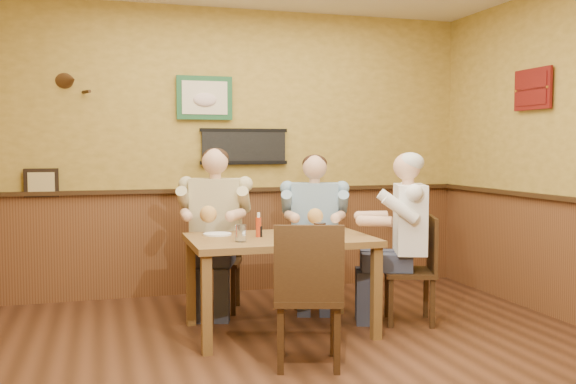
{
  "coord_description": "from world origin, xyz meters",
  "views": [
    {
      "loc": [
        -1.2,
        -3.76,
        1.44
      ],
      "look_at": [
        0.19,
        0.93,
        1.1
      ],
      "focal_mm": 40.0,
      "sensor_mm": 36.0,
      "label": 1
    }
  ],
  "objects_px": {
    "chair_back_left": "(216,260)",
    "water_glass_mid": "(292,234)",
    "chair_right_end": "(409,270)",
    "chair_near_side": "(308,294)",
    "cola_tumbler": "(320,231)",
    "salt_shaker": "(259,230)",
    "diner_tan_shirt": "(216,238)",
    "chair_back_right": "(314,259)",
    "water_glass_left": "(241,233)",
    "diner_blue_polo": "(314,238)",
    "hot_sauce_bottle": "(259,226)",
    "dining_table": "(280,248)",
    "diner_white_elder": "(410,247)",
    "pepper_shaker": "(260,232)"
  },
  "relations": [
    {
      "from": "chair_back_left",
      "to": "water_glass_mid",
      "type": "bearing_deg",
      "value": -52.7
    },
    {
      "from": "chair_right_end",
      "to": "chair_near_side",
      "type": "relative_size",
      "value": 0.92
    },
    {
      "from": "cola_tumbler",
      "to": "salt_shaker",
      "type": "height_order",
      "value": "cola_tumbler"
    },
    {
      "from": "cola_tumbler",
      "to": "diner_tan_shirt",
      "type": "bearing_deg",
      "value": 122.5
    },
    {
      "from": "diner_tan_shirt",
      "to": "salt_shaker",
      "type": "bearing_deg",
      "value": -55.92
    },
    {
      "from": "chair_back_right",
      "to": "water_glass_left",
      "type": "xyz_separation_m",
      "value": [
        -0.88,
        -0.89,
        0.38
      ]
    },
    {
      "from": "chair_back_left",
      "to": "water_glass_left",
      "type": "distance_m",
      "value": 1.03
    },
    {
      "from": "cola_tumbler",
      "to": "water_glass_left",
      "type": "bearing_deg",
      "value": 179.0
    },
    {
      "from": "diner_blue_polo",
      "to": "hot_sauce_bottle",
      "type": "relative_size",
      "value": 7.25
    },
    {
      "from": "chair_back_right",
      "to": "hot_sauce_bottle",
      "type": "distance_m",
      "value": 1.05
    },
    {
      "from": "dining_table",
      "to": "water_glass_mid",
      "type": "height_order",
      "value": "water_glass_mid"
    },
    {
      "from": "chair_near_side",
      "to": "diner_tan_shirt",
      "type": "height_order",
      "value": "diner_tan_shirt"
    },
    {
      "from": "chair_right_end",
      "to": "salt_shaker",
      "type": "bearing_deg",
      "value": -75.3
    },
    {
      "from": "chair_back_left",
      "to": "salt_shaker",
      "type": "relative_size",
      "value": 9.9
    },
    {
      "from": "chair_back_right",
      "to": "hot_sauce_bottle",
      "type": "relative_size",
      "value": 5.08
    },
    {
      "from": "diner_white_elder",
      "to": "water_glass_left",
      "type": "relative_size",
      "value": 10.03
    },
    {
      "from": "chair_back_left",
      "to": "diner_white_elder",
      "type": "bearing_deg",
      "value": -11.91
    },
    {
      "from": "cola_tumbler",
      "to": "chair_back_left",
      "type": "bearing_deg",
      "value": 122.5
    },
    {
      "from": "diner_tan_shirt",
      "to": "pepper_shaker",
      "type": "bearing_deg",
      "value": -56.66
    },
    {
      "from": "chair_near_side",
      "to": "diner_white_elder",
      "type": "xyz_separation_m",
      "value": [
        1.12,
        0.74,
        0.15
      ]
    },
    {
      "from": "water_glass_mid",
      "to": "water_glass_left",
      "type": "bearing_deg",
      "value": 164.02
    },
    {
      "from": "salt_shaker",
      "to": "chair_back_left",
      "type": "bearing_deg",
      "value": 105.89
    },
    {
      "from": "water_glass_left",
      "to": "pepper_shaker",
      "type": "bearing_deg",
      "value": 45.33
    },
    {
      "from": "diner_white_elder",
      "to": "hot_sauce_bottle",
      "type": "distance_m",
      "value": 1.27
    },
    {
      "from": "chair_near_side",
      "to": "cola_tumbler",
      "type": "relative_size",
      "value": 8.03
    },
    {
      "from": "chair_back_left",
      "to": "diner_blue_polo",
      "type": "bearing_deg",
      "value": 12.98
    },
    {
      "from": "chair_right_end",
      "to": "pepper_shaker",
      "type": "xyz_separation_m",
      "value": [
        -1.24,
        0.07,
        0.35
      ]
    },
    {
      "from": "chair_back_left",
      "to": "diner_blue_polo",
      "type": "xyz_separation_m",
      "value": [
        0.89,
        -0.08,
        0.17
      ]
    },
    {
      "from": "chair_back_right",
      "to": "diner_white_elder",
      "type": "bearing_deg",
      "value": -35.4
    },
    {
      "from": "hot_sauce_bottle",
      "to": "diner_blue_polo",
      "type": "bearing_deg",
      "value": 44.67
    },
    {
      "from": "chair_right_end",
      "to": "diner_blue_polo",
      "type": "bearing_deg",
      "value": -123.52
    },
    {
      "from": "diner_tan_shirt",
      "to": "pepper_shaker",
      "type": "distance_m",
      "value": 0.81
    },
    {
      "from": "water_glass_mid",
      "to": "pepper_shaker",
      "type": "relative_size",
      "value": 1.42
    },
    {
      "from": "diner_white_elder",
      "to": "salt_shaker",
      "type": "xyz_separation_m",
      "value": [
        -1.24,
        0.11,
        0.17
      ]
    },
    {
      "from": "water_glass_left",
      "to": "water_glass_mid",
      "type": "distance_m",
      "value": 0.37
    },
    {
      "from": "chair_near_side",
      "to": "diner_tan_shirt",
      "type": "bearing_deg",
      "value": -61.44
    },
    {
      "from": "water_glass_left",
      "to": "cola_tumbler",
      "type": "distance_m",
      "value": 0.61
    },
    {
      "from": "salt_shaker",
      "to": "pepper_shaker",
      "type": "xyz_separation_m",
      "value": [
        0.0,
        -0.04,
        -0.0
      ]
    },
    {
      "from": "diner_blue_polo",
      "to": "salt_shaker",
      "type": "xyz_separation_m",
      "value": [
        -0.68,
        -0.65,
        0.18
      ]
    },
    {
      "from": "chair_back_left",
      "to": "chair_back_right",
      "type": "height_order",
      "value": "chair_back_left"
    },
    {
      "from": "chair_back_right",
      "to": "salt_shaker",
      "type": "xyz_separation_m",
      "value": [
        -0.68,
        -0.65,
        0.36
      ]
    },
    {
      "from": "diner_white_elder",
      "to": "salt_shaker",
      "type": "bearing_deg",
      "value": -75.3
    },
    {
      "from": "water_glass_left",
      "to": "salt_shaker",
      "type": "height_order",
      "value": "water_glass_left"
    },
    {
      "from": "diner_blue_polo",
      "to": "water_glass_left",
      "type": "bearing_deg",
      "value": -116.58
    },
    {
      "from": "dining_table",
      "to": "diner_white_elder",
      "type": "height_order",
      "value": "diner_white_elder"
    },
    {
      "from": "chair_right_end",
      "to": "chair_near_side",
      "type": "distance_m",
      "value": 1.35
    },
    {
      "from": "chair_back_right",
      "to": "diner_blue_polo",
      "type": "bearing_deg",
      "value": 0.0
    },
    {
      "from": "dining_table",
      "to": "diner_tan_shirt",
      "type": "bearing_deg",
      "value": 114.13
    },
    {
      "from": "diner_tan_shirt",
      "to": "water_glass_mid",
      "type": "height_order",
      "value": "diner_tan_shirt"
    },
    {
      "from": "diner_white_elder",
      "to": "cola_tumbler",
      "type": "height_order",
      "value": "diner_white_elder"
    }
  ]
}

